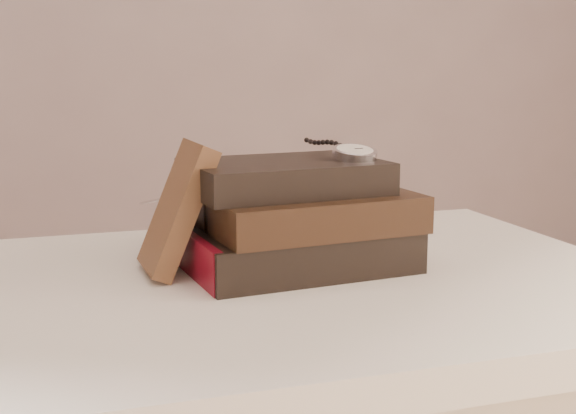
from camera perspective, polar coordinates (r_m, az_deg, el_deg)
name	(u,v)px	position (r m, az deg, el deg)	size (l,w,h in m)	color
table	(221,358)	(0.91, -5.06, -11.14)	(1.00, 0.60, 0.75)	white
book_stack	(297,218)	(0.92, 0.68, -0.83)	(0.28, 0.20, 0.13)	black
journal	(177,208)	(0.90, -8.26, -0.10)	(0.02, 0.10, 0.16)	#472C1B
pocket_watch	(353,152)	(0.93, 4.84, 4.12)	(0.06, 0.16, 0.02)	silver
eyeglasses	(201,201)	(0.97, -6.53, 0.46)	(0.12, 0.14, 0.05)	silver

